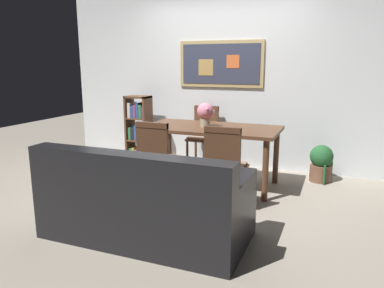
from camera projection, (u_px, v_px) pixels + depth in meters
ground_plane at (187, 194)px, 4.43m from camera, size 12.00×12.00×0.00m
wall_back_with_painting at (225, 79)px, 5.52m from camera, size 5.20×0.14×2.60m
dining_table at (211, 134)px, 4.66m from camera, size 1.69×0.87×0.75m
dining_chair_far_left at (204, 131)px, 5.52m from camera, size 0.40×0.41×0.91m
dining_chair_near_right at (225, 161)px, 3.86m from camera, size 0.40×0.41×0.91m
dining_chair_near_left at (157, 154)px, 4.15m from camera, size 0.40×0.41×0.91m
leather_couch at (143, 205)px, 3.25m from camera, size 1.80×0.84×0.84m
bookshelf at (139, 130)px, 5.82m from camera, size 0.36×0.28×1.04m
potted_ivy at (321, 163)px, 4.86m from camera, size 0.30×0.31×0.53m
flower_vase at (206, 113)px, 4.60m from camera, size 0.22×0.21×0.30m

